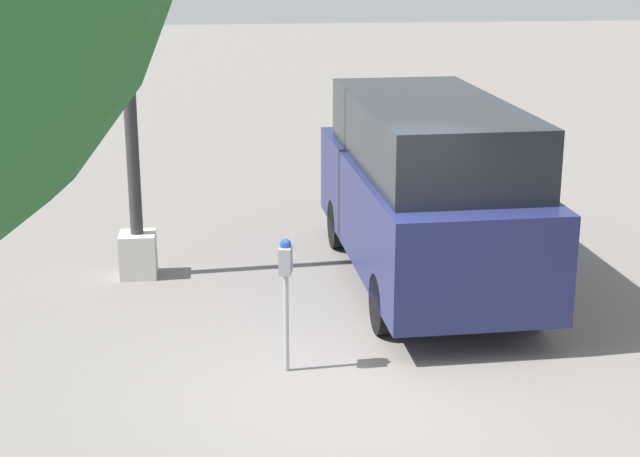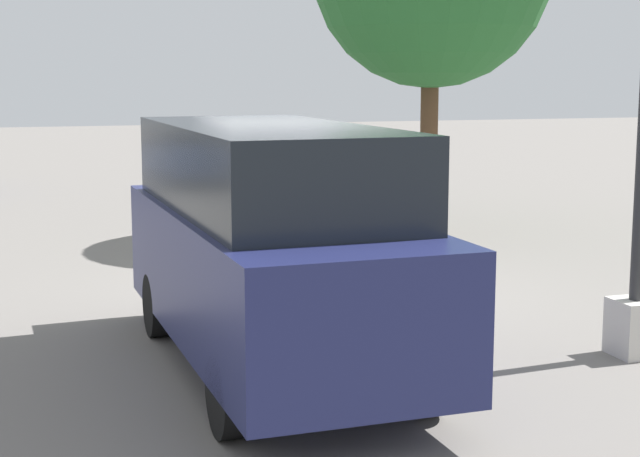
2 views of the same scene
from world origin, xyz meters
name	(u,v)px [view 1 (image 1 of 2)]	position (x,y,z in m)	size (l,w,h in m)	color
ground_plane	(355,388)	(0.00, 0.00, 0.00)	(80.00, 80.00, 0.00)	slate
parking_meter_near	(286,274)	(0.47, 0.60, 0.99)	(0.22, 0.15, 1.34)	#9E9EA3
lamp_post	(132,134)	(3.44, 2.20, 1.78)	(0.44, 0.44, 5.64)	beige
parked_van	(426,187)	(2.80, -1.25, 1.19)	(4.93, 1.95, 2.24)	navy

